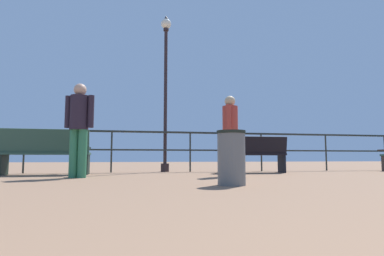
# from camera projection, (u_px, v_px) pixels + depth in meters

# --- Properties ---
(pier_railing) EXTENTS (22.57, 0.05, 1.07)m
(pier_railing) POSITION_uv_depth(u_px,v_px,m) (152.00, 142.00, 8.17)
(pier_railing) COLOR #282D28
(pier_railing) RESTS_ON ground_plane
(bench_near_left) EXTENTS (1.79, 0.66, 0.99)m
(bench_near_left) POSITION_uv_depth(u_px,v_px,m) (47.00, 150.00, 6.76)
(bench_near_left) COLOR #2C4C3F
(bench_near_left) RESTS_ON ground_plane
(bench_near_right) EXTENTS (1.67, 0.72, 0.89)m
(bench_near_right) POSITION_uv_depth(u_px,v_px,m) (253.00, 152.00, 7.76)
(bench_near_right) COLOR black
(bench_near_right) RESTS_ON ground_plane
(lamppost_center) EXTENTS (0.28, 0.28, 4.35)m
(lamppost_center) POSITION_uv_depth(u_px,v_px,m) (166.00, 79.00, 8.58)
(lamppost_center) COLOR #2A1F21
(lamppost_center) RESTS_ON ground_plane
(person_by_bench) EXTENTS (0.55, 0.34, 1.78)m
(person_by_bench) POSITION_uv_depth(u_px,v_px,m) (79.00, 123.00, 5.89)
(person_by_bench) COLOR #2E744E
(person_by_bench) RESTS_ON ground_plane
(person_at_railing) EXTENTS (0.32, 0.48, 1.65)m
(person_at_railing) POSITION_uv_depth(u_px,v_px,m) (230.00, 130.00, 6.43)
(person_at_railing) COLOR #A78E39
(person_at_railing) RESTS_ON ground_plane
(seagull_on_rail) EXTENTS (0.32, 0.33, 0.19)m
(seagull_on_rail) POSITION_uv_depth(u_px,v_px,m) (84.00, 126.00, 7.87)
(seagull_on_rail) COLOR silver
(seagull_on_rail) RESTS_ON pier_railing
(trash_bin) EXTENTS (0.40, 0.40, 0.74)m
(trash_bin) POSITION_uv_depth(u_px,v_px,m) (231.00, 158.00, 4.26)
(trash_bin) COLOR slate
(trash_bin) RESTS_ON ground_plane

